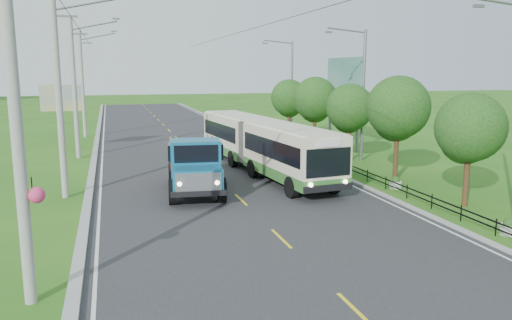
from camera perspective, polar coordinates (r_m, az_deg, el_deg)
name	(u,v)px	position (r m, az deg, el deg)	size (l,w,h in m)	color
ground	(281,239)	(19.05, 2.91, -9.00)	(240.00, 240.00, 0.00)	#235E16
road	(194,155)	(37.97, -7.09, 0.62)	(14.00, 120.00, 0.02)	#28282B
curb_left	(94,158)	(37.50, -18.01, 0.18)	(0.40, 120.00, 0.15)	#9E9E99
curb_right	(283,150)	(39.72, 3.13, 1.17)	(0.30, 120.00, 0.10)	#9E9E99
edge_line_left	(102,159)	(37.50, -17.17, 0.14)	(0.12, 120.00, 0.00)	silver
edge_line_right	(277,150)	(39.57, 2.45, 1.10)	(0.12, 120.00, 0.00)	silver
centre_dash	(281,238)	(19.04, 2.91, -8.94)	(0.12, 2.20, 0.00)	yellow
railing_right	(324,159)	(34.50, 7.79, 0.14)	(0.04, 40.00, 0.60)	black
pole_nearest	(19,123)	(14.21, -25.49, 3.87)	(3.51, 0.44, 10.00)	gray
pole_near	(60,95)	(26.10, -21.54, 6.92)	(3.51, 0.32, 10.00)	gray
pole_mid	(75,87)	(38.06, -20.00, 7.82)	(3.51, 0.32, 10.00)	gray
pole_far	(83,83)	(50.04, -19.20, 8.28)	(3.51, 0.32, 10.00)	gray
tree_second	(469,131)	(24.98, 23.15, 3.07)	(3.18, 3.26, 5.30)	#382314
tree_third	(398,111)	(29.78, 15.88, 5.42)	(3.60, 3.62, 6.00)	#382314
tree_fourth	(349,110)	(35.02, 10.62, 5.63)	(3.24, 3.31, 5.40)	#382314
tree_fifth	(315,101)	(40.42, 6.76, 6.69)	(3.48, 3.52, 5.80)	#382314
tree_back	(289,100)	(46.01, 3.81, 6.90)	(3.30, 3.36, 5.50)	#382314
streetlight_mid	(361,91)	(35.18, 11.94, 7.75)	(3.02, 0.20, 9.07)	slate
streetlight_far	(290,85)	(47.97, 3.94, 8.53)	(3.02, 0.20, 9.07)	slate
planter_front	(509,228)	(21.74, 26.92, -6.90)	(0.64, 0.64, 0.67)	silver
planter_near	(396,183)	(27.86, 15.66, -2.59)	(0.64, 0.64, 0.67)	silver
planter_mid	(332,159)	(34.75, 8.70, 0.16)	(0.64, 0.64, 0.67)	silver
planter_far	(292,143)	(42.04, 4.09, 1.98)	(0.64, 0.64, 0.67)	silver
billboard_left	(61,102)	(41.19, -21.38, 6.15)	(3.00, 0.20, 5.20)	slate
billboard_right	(344,82)	(41.26, 10.04, 8.75)	(0.24, 6.00, 7.30)	slate
bus	(262,142)	(31.08, 0.65, 2.12)	(4.27, 16.57, 3.16)	#346F2C
dump_truck	(195,161)	(26.05, -7.04, -0.14)	(3.35, 7.09, 2.87)	#155E82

